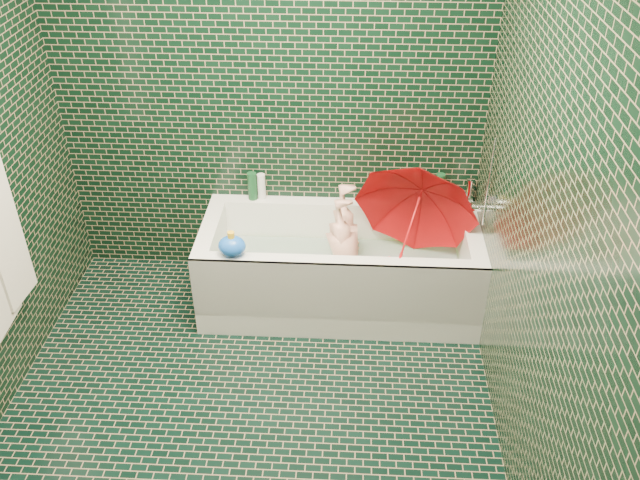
# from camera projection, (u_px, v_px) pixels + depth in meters

# --- Properties ---
(floor) EXTENTS (2.80, 2.80, 0.00)m
(floor) POSITION_uv_depth(u_px,v_px,m) (248.00, 420.00, 3.56)
(floor) COLOR black
(floor) RESTS_ON ground
(wall_back) EXTENTS (2.80, 0.00, 2.80)m
(wall_back) POSITION_uv_depth(u_px,v_px,m) (269.00, 94.00, 4.02)
(wall_back) COLOR black
(wall_back) RESTS_ON floor
(wall_right) EXTENTS (0.00, 2.80, 2.80)m
(wall_right) POSITION_uv_depth(u_px,v_px,m) (541.00, 228.00, 2.80)
(wall_right) COLOR black
(wall_right) RESTS_ON floor
(bathtub) EXTENTS (1.70, 0.75, 0.55)m
(bathtub) POSITION_uv_depth(u_px,v_px,m) (339.00, 276.00, 4.26)
(bathtub) COLOR white
(bathtub) RESTS_ON floor
(bath_mat) EXTENTS (1.35, 0.47, 0.01)m
(bath_mat) POSITION_uv_depth(u_px,v_px,m) (339.00, 281.00, 4.30)
(bath_mat) COLOR green
(bath_mat) RESTS_ON bathtub
(water) EXTENTS (1.48, 0.53, 0.00)m
(water) POSITION_uv_depth(u_px,v_px,m) (340.00, 263.00, 4.22)
(water) COLOR silver
(water) RESTS_ON bathtub
(faucet) EXTENTS (0.18, 0.19, 0.55)m
(faucet) POSITION_uv_depth(u_px,v_px,m) (482.00, 202.00, 3.91)
(faucet) COLOR silver
(faucet) RESTS_ON wall_right
(child) EXTENTS (1.01, 0.51, 0.29)m
(child) POSITION_uv_depth(u_px,v_px,m) (347.00, 261.00, 4.22)
(child) COLOR #EBA893
(child) RESTS_ON bathtub
(umbrella) EXTENTS (1.07, 1.04, 1.02)m
(umbrella) POSITION_uv_depth(u_px,v_px,m) (411.00, 225.00, 3.98)
(umbrella) COLOR red
(umbrella) RESTS_ON bathtub
(soap_bottle_a) EXTENTS (0.13, 0.13, 0.25)m
(soap_bottle_a) POSITION_uv_depth(u_px,v_px,m) (466.00, 206.00, 4.31)
(soap_bottle_a) COLOR white
(soap_bottle_a) RESTS_ON bathtub
(soap_bottle_b) EXTENTS (0.09, 0.10, 0.18)m
(soap_bottle_b) POSITION_uv_depth(u_px,v_px,m) (452.00, 203.00, 4.34)
(soap_bottle_b) COLOR #461F74
(soap_bottle_b) RESTS_ON bathtub
(soap_bottle_c) EXTENTS (0.16, 0.16, 0.17)m
(soap_bottle_c) POSITION_uv_depth(u_px,v_px,m) (445.00, 207.00, 4.30)
(soap_bottle_c) COLOR #124120
(soap_bottle_c) RESTS_ON bathtub
(bottle_right_tall) EXTENTS (0.06, 0.06, 0.22)m
(bottle_right_tall) POSITION_uv_depth(u_px,v_px,m) (439.00, 190.00, 4.25)
(bottle_right_tall) COLOR #124120
(bottle_right_tall) RESTS_ON bathtub
(bottle_right_pump) EXTENTS (0.06, 0.06, 0.20)m
(bottle_right_pump) POSITION_uv_depth(u_px,v_px,m) (469.00, 193.00, 4.24)
(bottle_right_pump) COLOR silver
(bottle_right_pump) RESTS_ON bathtub
(bottle_left_tall) EXTENTS (0.07, 0.07, 0.18)m
(bottle_left_tall) POSITION_uv_depth(u_px,v_px,m) (252.00, 186.00, 4.33)
(bottle_left_tall) COLOR #124120
(bottle_left_tall) RESTS_ON bathtub
(bottle_left_short) EXTENTS (0.05, 0.05, 0.17)m
(bottle_left_short) POSITION_uv_depth(u_px,v_px,m) (261.00, 186.00, 4.34)
(bottle_left_short) COLOR white
(bottle_left_short) RESTS_ON bathtub
(rubber_duck) EXTENTS (0.11, 0.09, 0.09)m
(rubber_duck) POSITION_uv_depth(u_px,v_px,m) (447.00, 201.00, 4.28)
(rubber_duck) COLOR yellow
(rubber_duck) RESTS_ON bathtub
(bath_toy) EXTENTS (0.20, 0.18, 0.15)m
(bath_toy) POSITION_uv_depth(u_px,v_px,m) (232.00, 246.00, 3.81)
(bath_toy) COLOR blue
(bath_toy) RESTS_ON bathtub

